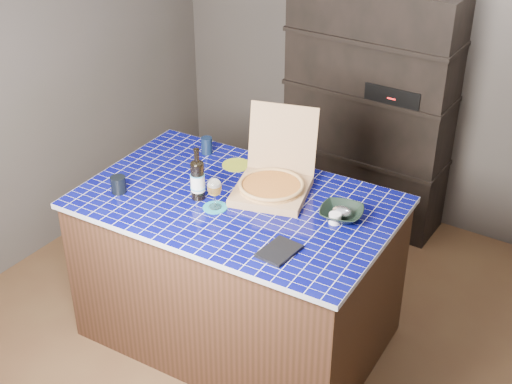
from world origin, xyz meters
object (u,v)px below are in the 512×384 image
Objects in this scene: kitchen_island at (238,269)px; pizza_box at (273,183)px; dvd_case at (279,251)px; bowl at (341,213)px; mead_bottle at (198,179)px; wine_glass at (214,188)px.

pizza_box is (0.12, 0.18, 0.54)m from kitchen_island.
bowl reaches higher than dvd_case.
kitchen_island is at bearing 26.35° from mead_bottle.
dvd_case is (0.34, -0.48, -0.05)m from pizza_box.
wine_glass is 0.55m from dvd_case.
dvd_case is at bearing -71.39° from pizza_box.
pizza_box is 2.71× the size of dvd_case.
mead_bottle is at bearing 167.21° from dvd_case.
bowl is (0.45, -0.03, -0.03)m from pizza_box.
mead_bottle is (-0.20, -0.10, 0.60)m from kitchen_island.
pizza_box reaches higher than mead_bottle.
pizza_box is at bearing 41.39° from mead_bottle.
wine_glass reaches higher than bowl.
kitchen_island is 5.77× the size of mead_bottle.
bowl is at bearing 80.59° from dvd_case.
dvd_case is at bearing -17.25° from mead_bottle.
pizza_box is 0.37m from wine_glass.
pizza_box is at bearing 176.60° from bowl.
mead_bottle is 1.73× the size of wine_glass.
wine_glass is (0.14, -0.04, 0.01)m from mead_bottle.
bowl is (0.63, 0.29, -0.10)m from wine_glass.
kitchen_island is at bearing -164.86° from bowl.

